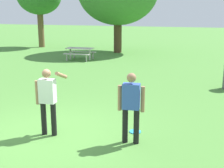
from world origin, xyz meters
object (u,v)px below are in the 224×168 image
person_thrower (48,97)px  frisbee (135,132)px  picnic_table_far (80,51)px  person_catcher (131,104)px

person_thrower → frisbee: 2.33m
frisbee → picnic_table_far: 12.01m
person_thrower → picnic_table_far: bearing=114.3°
person_catcher → picnic_table_far: 12.57m
frisbee → person_catcher: bearing=-82.6°
person_thrower → person_catcher: (2.00, 0.29, -0.02)m
person_thrower → person_catcher: size_ratio=1.00×
person_thrower → frisbee: size_ratio=5.65×
person_thrower → person_catcher: same height
person_catcher → picnic_table_far: person_catcher is taller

